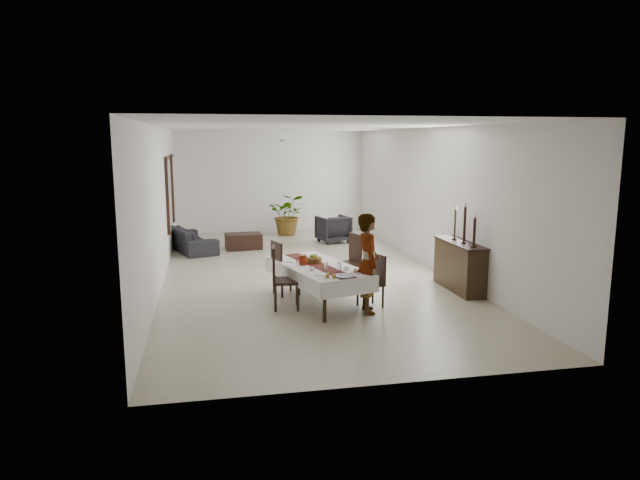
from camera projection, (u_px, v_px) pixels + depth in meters
The scene contains 87 objects.
floor at pixel (303, 273), 12.72m from camera, with size 6.00×12.00×0.00m, color #BCB295.
ceiling at pixel (302, 127), 12.16m from camera, with size 6.00×12.00×0.02m, color white.
wall_back at pixel (271, 182), 18.23m from camera, with size 6.00×0.02×3.20m, color white.
wall_front at pixel (388, 256), 6.65m from camera, with size 6.00×0.02×3.20m, color white.
wall_left at pixel (160, 204), 11.86m from camera, with size 0.02×12.00×3.20m, color white.
wall_right at pixel (432, 199), 13.02m from camera, with size 0.02×12.00×3.20m, color white.
dining_table_top at pixel (318, 267), 10.26m from camera, with size 0.92×2.22×0.05m, color black.
table_leg_fl at pixel (325, 303), 9.22m from camera, with size 0.06×0.06×0.65m, color black.
table_leg_fr at pixel (367, 297), 9.58m from camera, with size 0.06×0.06×0.65m, color black.
table_leg_bl at pixel (275, 276), 11.07m from camera, with size 0.06×0.06×0.65m, color black.
table_leg_br at pixel (312, 271), 11.43m from camera, with size 0.06×0.06×0.65m, color black.
tablecloth_top at pixel (318, 265), 10.26m from camera, with size 1.09×2.38×0.01m, color silver.
tablecloth_drape_left at pixel (290, 276), 10.04m from camera, with size 0.01×2.38×0.28m, color white.
tablecloth_drape_right at pixel (344, 270), 10.52m from camera, with size 0.01×2.38×0.28m, color white.
tablecloth_drape_near at pixel (351, 288), 9.24m from camera, with size 1.09×0.01×0.28m, color white.
tablecloth_drape_far at pixel (291, 260), 11.32m from camera, with size 1.09×0.01×0.28m, color white.
table_runner at pixel (318, 265), 10.26m from camera, with size 0.32×2.31×0.00m, color maroon.
red_pitcher at pixel (303, 260), 10.26m from camera, with size 0.14×0.14×0.18m, color maroon.
pitcher_handle at pixel (299, 260), 10.22m from camera, with size 0.11×0.11×0.02m, color maroon.
wine_glass_near at pixel (339, 267), 9.77m from camera, with size 0.06×0.06×0.16m, color white.
wine_glass_mid at pixel (326, 267), 9.76m from camera, with size 0.06×0.06×0.16m, color white.
teacup_right at pixel (346, 268), 9.89m from camera, with size 0.08×0.08×0.06m, color white.
saucer_right at pixel (346, 269), 9.89m from camera, with size 0.14×0.14×0.01m, color white.
teacup_left at pixel (312, 269), 9.85m from camera, with size 0.08×0.08×0.06m, color white.
saucer_left at pixel (312, 270), 9.85m from camera, with size 0.14×0.14×0.01m, color white.
plate_near_right at pixel (356, 272), 9.66m from camera, with size 0.22×0.22×0.01m, color silver.
bread_near_right at pixel (356, 271), 9.66m from camera, with size 0.08×0.08×0.08m, color tan.
plate_near_left at pixel (322, 274), 9.52m from camera, with size 0.22×0.22×0.01m, color silver.
plate_far_left at pixel (291, 261), 10.57m from camera, with size 0.22×0.22×0.01m, color white.
serving_tray at pixel (344, 276), 9.40m from camera, with size 0.33×0.33×0.02m, color #444449.
jam_jar_a at pixel (334, 276), 9.29m from camera, with size 0.06×0.06×0.07m, color #9A6116.
jam_jar_b at pixel (327, 276), 9.29m from camera, with size 0.06×0.06×0.07m, color #9C4B16.
jam_jar_c at pixel (327, 275), 9.39m from camera, with size 0.06×0.06×0.07m, color #9C6316.
fruit_basket at pixel (314, 260), 10.47m from camera, with size 0.28×0.28×0.09m, color brown.
fruit_red at pixel (315, 256), 10.49m from camera, with size 0.08×0.08×0.08m, color maroon.
fruit_green at pixel (312, 256), 10.47m from camera, with size 0.07×0.07×0.07m, color #5B8929.
fruit_yellow at pixel (315, 257), 10.42m from camera, with size 0.08×0.08×0.08m, color yellow.
chair_right_near_seat at pixel (370, 284), 10.07m from camera, with size 0.40×0.40×0.04m, color black.
chair_right_near_leg_fl at pixel (383, 297), 10.04m from camera, with size 0.04×0.04×0.39m, color black.
chair_right_near_leg_fr at pixel (373, 293), 10.32m from camera, with size 0.04×0.04×0.39m, color black.
chair_right_near_leg_bl at pixel (367, 299), 9.89m from camera, with size 0.04×0.04×0.39m, color black.
chair_right_near_leg_br at pixel (358, 295), 10.17m from camera, with size 0.04×0.04×0.39m, color black.
chair_right_near_back at pixel (379, 268), 10.11m from camera, with size 0.40×0.04×0.50m, color black.
chair_right_far_seat at pixel (346, 264), 11.39m from camera, with size 0.46×0.46×0.05m, color black.
chair_right_far_leg_fl at pixel (359, 277), 11.36m from camera, with size 0.05×0.05×0.45m, color black.
chair_right_far_leg_fr at pixel (350, 273), 11.69m from camera, with size 0.05×0.05×0.45m, color black.
chair_right_far_leg_bl at pixel (343, 279), 11.19m from camera, with size 0.05×0.05×0.45m, color black.
chair_right_far_leg_br at pixel (334, 275), 11.51m from camera, with size 0.05×0.05×0.45m, color black.
chair_right_far_back at pixel (355, 248), 11.43m from camera, with size 0.46×0.04×0.58m, color black.
chair_left_near_seat at pixel (286, 281), 9.96m from camera, with size 0.47×0.47×0.05m, color black.
chair_left_near_leg_fl at pixel (275, 293), 10.18m from camera, with size 0.05×0.05×0.47m, color black.
chair_left_near_leg_fr at pixel (275, 299), 9.80m from camera, with size 0.05×0.05×0.47m, color black.
chair_left_near_leg_bl at pixel (297, 292), 10.21m from camera, with size 0.05×0.05×0.47m, color black.
chair_left_near_leg_br at pixel (298, 298), 9.83m from camera, with size 0.05×0.05×0.47m, color black.
chair_left_near_back at pixel (274, 263), 9.89m from camera, with size 0.47×0.04×0.60m, color black.
chair_left_far_seat at pixel (286, 271), 10.88m from camera, with size 0.44×0.44×0.05m, color black.
chair_left_far_leg_fl at pixel (274, 282), 10.99m from camera, with size 0.04×0.04×0.44m, color black.
chair_left_far_leg_fr at pixel (282, 286), 10.68m from camera, with size 0.04×0.04×0.44m, color black.
chair_left_far_leg_bl at pixel (291, 280), 11.16m from camera, with size 0.04×0.04×0.44m, color black.
chair_left_far_leg_br at pixel (299, 284), 10.85m from camera, with size 0.04×0.04×0.44m, color black.
chair_left_far_back at pixel (277, 257), 10.73m from camera, with size 0.44×0.04×0.56m, color black.
woman at pixel (368, 263), 9.68m from camera, with size 0.62×0.41×1.71m, color gray.
sideboard_body at pixel (459, 267), 11.21m from camera, with size 0.41×1.55×0.93m, color black.
sideboard_top at pixel (460, 243), 11.13m from camera, with size 0.46×1.61×0.03m, color black.
candlestick_near_base at pixel (474, 246), 10.57m from camera, with size 0.10×0.10×0.03m, color black.
candlestick_near_shaft at pixel (474, 232), 10.52m from camera, with size 0.05×0.05×0.52m, color black.
candlestick_near_candle at pixel (475, 216), 10.47m from camera, with size 0.04×0.04×0.08m, color silver.
candlestick_mid_base at pixel (464, 242), 10.97m from camera, with size 0.10×0.10×0.03m, color black.
candlestick_mid_shaft at pixel (465, 224), 10.91m from camera, with size 0.05×0.05×0.67m, color black.
candlestick_mid_candle at pixel (466, 205), 10.84m from camera, with size 0.04×0.04×0.08m, color beige.
candlestick_far_base at pixel (455, 239), 11.37m from camera, with size 0.10×0.10×0.03m, color black.
candlestick_far_shaft at pixel (455, 224), 11.32m from camera, with size 0.05×0.05×0.57m, color black.
candlestick_far_candle at pixel (456, 208), 11.26m from camera, with size 0.04×0.04×0.08m, color beige.
sofa at pixel (192, 239), 15.19m from camera, with size 2.08×0.81×0.61m, color #252327.
armchair at pixel (333, 229), 16.43m from camera, with size 0.83×0.85×0.77m, color #242126.
coffee_table at pixel (244, 241), 15.44m from camera, with size 0.95×0.63×0.42m, color black.
potted_plant at pixel (288, 214), 17.67m from camera, with size 1.15×0.99×1.27m, color #275C25.
mirror_frame_near at pixel (169, 194), 13.99m from camera, with size 0.06×1.05×1.85m, color black.
mirror_glass_near at pixel (170, 194), 13.99m from camera, with size 0.01×0.90×1.70m, color silver.
mirror_frame_far at pixel (173, 187), 16.02m from camera, with size 0.06×1.05×1.85m, color black.
mirror_glass_far at pixel (174, 187), 16.02m from camera, with size 0.01×0.90×1.70m, color silver.
fan_rod at pixel (283, 133), 15.07m from camera, with size 0.04×0.04×0.20m, color white.
fan_hub at pixel (283, 141), 15.11m from camera, with size 0.16×0.16×0.08m, color silver.
fan_blade_n at pixel (281, 141), 15.45m from camera, with size 0.10×0.55×0.01m, color silver.
fan_blade_s at pixel (285, 141), 14.77m from camera, with size 0.10×0.55×0.01m, color silver.
fan_blade_e at pixel (296, 141), 15.18m from camera, with size 0.55×0.10×0.01m, color white.
fan_blade_w at pixel (270, 141), 15.04m from camera, with size 0.55×0.10×0.01m, color beige.
Camera 1 is at (-2.07, -12.23, 2.94)m, focal length 32.00 mm.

